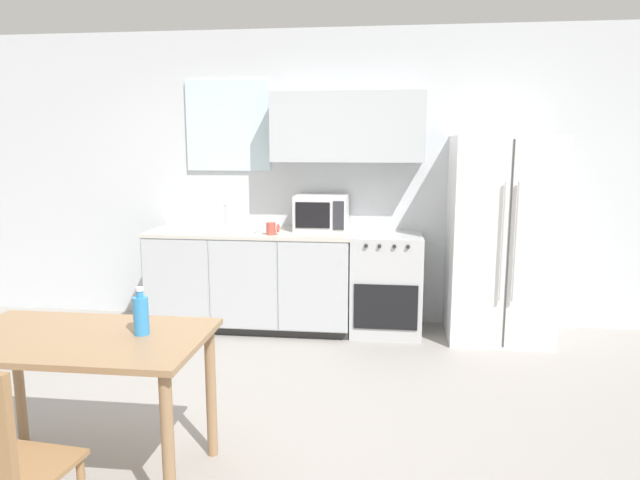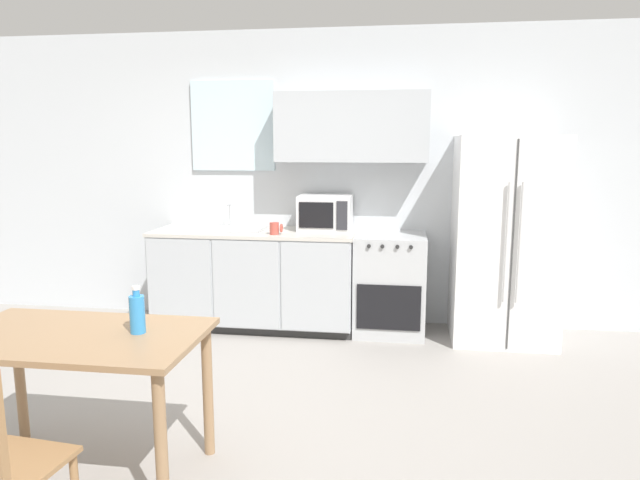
# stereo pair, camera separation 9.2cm
# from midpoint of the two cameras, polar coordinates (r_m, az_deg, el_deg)

# --- Properties ---
(ground_plane) EXTENTS (12.00, 12.00, 0.00)m
(ground_plane) POSITION_cam_midpoint_polar(r_m,az_deg,el_deg) (3.66, -5.54, -17.79)
(ground_plane) COLOR gray
(wall_back) EXTENTS (12.00, 0.38, 2.70)m
(wall_back) POSITION_cam_midpoint_polar(r_m,az_deg,el_deg) (5.35, 0.12, 6.79)
(wall_back) COLOR silver
(wall_back) RESTS_ON ground_plane
(kitchen_counter) EXTENTS (1.83, 0.67, 0.90)m
(kitchen_counter) POSITION_cam_midpoint_polar(r_m,az_deg,el_deg) (5.26, -5.97, -3.84)
(kitchen_counter) COLOR #333333
(kitchen_counter) RESTS_ON ground_plane
(oven_range) EXTENTS (0.62, 0.62, 0.88)m
(oven_range) POSITION_cam_midpoint_polar(r_m,az_deg,el_deg) (5.14, 7.50, -4.37)
(oven_range) COLOR #B7BABC
(oven_range) RESTS_ON ground_plane
(refrigerator) EXTENTS (0.85, 0.72, 1.74)m
(refrigerator) POSITION_cam_midpoint_polar(r_m,az_deg,el_deg) (5.09, 18.50, 0.02)
(refrigerator) COLOR white
(refrigerator) RESTS_ON ground_plane
(kitchen_sink) EXTENTS (0.71, 0.43, 0.23)m
(kitchen_sink) POSITION_cam_midpoint_polar(r_m,az_deg,el_deg) (5.26, -8.93, 1.18)
(kitchen_sink) COLOR #B7BABC
(kitchen_sink) RESTS_ON kitchen_counter
(microwave) EXTENTS (0.47, 0.36, 0.31)m
(microwave) POSITION_cam_midpoint_polar(r_m,az_deg,el_deg) (5.15, 1.05, 2.74)
(microwave) COLOR silver
(microwave) RESTS_ON kitchen_counter
(coffee_mug) EXTENTS (0.11, 0.08, 0.10)m
(coffee_mug) POSITION_cam_midpoint_polar(r_m,az_deg,el_deg) (4.92, -3.97, 1.16)
(coffee_mug) COLOR #BF4C3F
(coffee_mug) RESTS_ON kitchen_counter
(dining_table) EXTENTS (1.23, 0.72, 0.76)m
(dining_table) POSITION_cam_midpoint_polar(r_m,az_deg,el_deg) (3.10, -22.32, -10.65)
(dining_table) COLOR #997551
(dining_table) RESTS_ON ground_plane
(drink_bottle) EXTENTS (0.07, 0.07, 0.24)m
(drink_bottle) POSITION_cam_midpoint_polar(r_m,az_deg,el_deg) (2.95, -16.96, -7.01)
(drink_bottle) COLOR #338CD8
(drink_bottle) RESTS_ON dining_table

